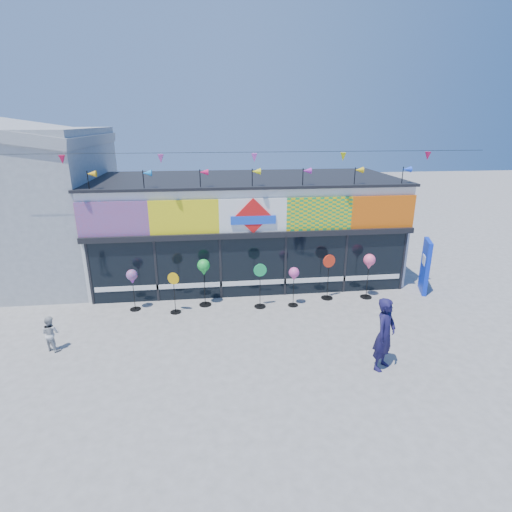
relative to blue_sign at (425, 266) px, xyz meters
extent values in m
plane|color=slate|center=(-6.55, -3.09, -1.03)|extent=(80.00, 80.00, 0.00)
cube|color=white|center=(-6.55, 2.91, 0.97)|extent=(12.00, 5.00, 4.00)
cube|color=black|center=(-6.55, 0.35, 0.12)|extent=(11.60, 0.12, 2.30)
cube|color=black|center=(-6.55, 0.31, 1.37)|extent=(12.00, 0.30, 0.20)
cube|color=white|center=(-6.55, 0.32, -0.48)|extent=(11.40, 0.10, 0.18)
cube|color=black|center=(-6.55, 2.91, 3.02)|extent=(12.20, 5.20, 0.10)
cube|color=black|center=(-12.35, 0.34, 0.12)|extent=(0.08, 0.14, 2.30)
cube|color=black|center=(-10.05, 0.34, 0.12)|extent=(0.08, 0.14, 2.30)
cube|color=black|center=(-7.75, 0.34, 0.12)|extent=(0.08, 0.14, 2.30)
cube|color=black|center=(-5.35, 0.34, 0.12)|extent=(0.08, 0.14, 2.30)
cube|color=black|center=(-3.05, 0.34, 0.12)|extent=(0.08, 0.14, 2.30)
cube|color=black|center=(-0.75, 0.34, 0.12)|extent=(0.08, 0.14, 2.30)
cube|color=red|center=(-11.35, 0.33, 2.07)|extent=(2.40, 0.08, 1.20)
cube|color=yellow|center=(-8.95, 0.33, 2.07)|extent=(2.40, 0.08, 1.20)
cube|color=white|center=(-6.55, 0.33, 2.07)|extent=(2.40, 0.08, 1.20)
cube|color=yellow|center=(-4.15, 0.33, 2.07)|extent=(2.40, 0.08, 1.20)
cube|color=#EE5D0C|center=(-1.75, 0.33, 2.07)|extent=(2.40, 0.08, 1.20)
cube|color=red|center=(-6.55, 0.27, 2.07)|extent=(1.27, 0.06, 1.27)
cube|color=blue|center=(-6.55, 0.25, 1.92)|extent=(1.60, 0.05, 0.30)
cube|color=orange|center=(-10.46, 0.39, 0.00)|extent=(0.78, 0.03, 0.78)
cube|color=#189C5B|center=(-8.90, 0.39, 0.21)|extent=(0.92, 0.03, 0.92)
cube|color=#C94912|center=(-7.33, 0.39, 0.38)|extent=(0.78, 0.03, 0.78)
cube|color=#D3466D|center=(-5.76, 0.39, 0.03)|extent=(0.92, 0.03, 0.92)
cube|color=#1918CD|center=(-4.20, 0.39, 0.18)|extent=(0.78, 0.03, 0.78)
cube|color=red|center=(-2.63, 0.39, 0.45)|extent=(0.92, 0.03, 0.92)
cylinder|color=black|center=(-12.05, 0.56, 3.32)|extent=(0.03, 0.03, 0.70)
cone|color=yellow|center=(-11.91, 0.56, 3.57)|extent=(0.30, 0.22, 0.22)
cylinder|color=black|center=(-10.25, 0.56, 3.32)|extent=(0.03, 0.03, 0.70)
cone|color=#187FCC|center=(-10.11, 0.56, 3.57)|extent=(0.30, 0.22, 0.22)
cylinder|color=black|center=(-8.35, 0.56, 3.32)|extent=(0.03, 0.03, 0.70)
cone|color=#DE1452|center=(-8.21, 0.56, 3.57)|extent=(0.30, 0.22, 0.22)
cylinder|color=black|center=(-6.55, 0.56, 3.32)|extent=(0.03, 0.03, 0.70)
cone|color=yellow|center=(-6.41, 0.56, 3.57)|extent=(0.30, 0.22, 0.22)
cylinder|color=black|center=(-4.75, 0.56, 3.32)|extent=(0.03, 0.03, 0.70)
cone|color=#AD25A7|center=(-4.61, 0.56, 3.57)|extent=(0.30, 0.22, 0.22)
cylinder|color=black|center=(-2.85, 0.56, 3.32)|extent=(0.03, 0.03, 0.70)
cone|color=gold|center=(-2.71, 0.56, 3.57)|extent=(0.30, 0.22, 0.22)
cylinder|color=black|center=(-1.05, 0.56, 3.32)|extent=(0.03, 0.03, 0.70)
cone|color=blue|center=(-0.91, 0.56, 3.57)|extent=(0.30, 0.22, 0.22)
cylinder|color=black|center=(-6.55, -0.09, 4.27)|extent=(16.00, 0.01, 0.01)
cone|color=red|center=(-12.55, -0.09, 4.09)|extent=(0.20, 0.20, 0.28)
cone|color=#D647AB|center=(-9.55, -0.09, 4.09)|extent=(0.20, 0.20, 0.28)
cone|color=#F250D5|center=(-6.55, -0.09, 4.09)|extent=(0.20, 0.20, 0.28)
cone|color=yellow|center=(-3.55, -0.09, 4.09)|extent=(0.20, 0.20, 0.28)
cone|color=#D01349|center=(-0.55, -0.09, 4.09)|extent=(0.20, 0.20, 0.28)
cube|color=#A6A8AB|center=(-16.55, 3.91, 1.97)|extent=(8.00, 7.00, 6.00)
cube|color=#0D2DC7|center=(0.00, 0.00, -0.01)|extent=(0.48, 1.02, 2.05)
cube|color=white|center=(-0.08, 0.00, 0.25)|extent=(0.19, 0.45, 0.36)
cylinder|color=black|center=(-10.78, -0.34, -1.02)|extent=(0.38, 0.38, 0.03)
cylinder|color=black|center=(-10.78, -0.34, -0.39)|extent=(0.02, 0.02, 1.23)
sphere|color=purple|center=(-10.78, -0.34, 0.27)|extent=(0.38, 0.38, 0.38)
cone|color=purple|center=(-10.78, -0.34, 0.03)|extent=(0.19, 0.19, 0.17)
cylinder|color=black|center=(-9.36, -0.73, -1.02)|extent=(0.37, 0.37, 0.03)
cylinder|color=black|center=(-9.36, -0.73, -0.40)|extent=(0.02, 0.02, 1.21)
cylinder|color=#DAA30B|center=(-9.36, -0.73, 0.23)|extent=(0.39, 0.19, 0.41)
cylinder|color=black|center=(-8.35, -0.26, -1.02)|extent=(0.44, 0.44, 0.03)
cylinder|color=black|center=(-8.35, -0.26, -0.29)|extent=(0.03, 0.03, 1.42)
sphere|color=green|center=(-8.35, -0.26, 0.48)|extent=(0.44, 0.44, 0.44)
cone|color=green|center=(-8.35, -0.26, 0.21)|extent=(0.22, 0.22, 0.20)
cylinder|color=black|center=(-6.41, -0.64, -1.02)|extent=(0.41, 0.41, 0.03)
cylinder|color=black|center=(-6.41, -0.64, -0.33)|extent=(0.02, 0.02, 1.34)
cylinder|color=green|center=(-6.41, -0.64, 0.36)|extent=(0.46, 0.07, 0.45)
cylinder|color=black|center=(-5.23, -0.67, -1.02)|extent=(0.37, 0.37, 0.03)
cylinder|color=black|center=(-5.23, -0.67, -0.41)|extent=(0.02, 0.02, 1.19)
sphere|color=#D7479A|center=(-5.23, -0.67, 0.23)|extent=(0.37, 0.37, 0.37)
cone|color=#D7479A|center=(-5.23, -0.67, 0.00)|extent=(0.18, 0.18, 0.16)
cylinder|color=black|center=(-3.85, -0.22, -1.02)|extent=(0.44, 0.44, 0.03)
cylinder|color=black|center=(-3.85, -0.22, -0.29)|extent=(0.03, 0.03, 1.42)
cylinder|color=red|center=(-3.85, -0.22, 0.44)|extent=(0.48, 0.16, 0.48)
cylinder|color=black|center=(-2.37, -0.31, -1.02)|extent=(0.43, 0.43, 0.03)
cylinder|color=black|center=(-2.37, -0.31, -0.30)|extent=(0.03, 0.03, 1.40)
sphere|color=#F55182|center=(-2.37, -0.31, 0.46)|extent=(0.43, 0.43, 0.43)
cone|color=#F55182|center=(-2.37, -0.31, 0.19)|extent=(0.22, 0.22, 0.19)
imported|color=#17133C|center=(-3.66, -4.67, -0.03)|extent=(0.87, 0.84, 2.01)
imported|color=#B9B9B9|center=(-12.69, -2.72, -0.50)|extent=(0.59, 0.50, 1.06)
camera|label=1|loc=(-8.07, -13.38, 5.21)|focal=28.00mm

